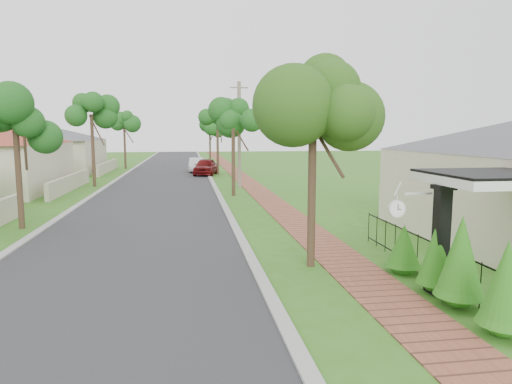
{
  "coord_description": "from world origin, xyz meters",
  "views": [
    {
      "loc": [
        -1.11,
        -10.41,
        3.67
      ],
      "look_at": [
        1.35,
        6.08,
        1.5
      ],
      "focal_mm": 32.0,
      "sensor_mm": 36.0,
      "label": 1
    }
  ],
  "objects": [
    {
      "name": "utility_pole",
      "position": [
        2.3,
        20.0,
        3.57
      ],
      "size": [
        1.2,
        0.24,
        7.02
      ],
      "color": "slate",
      "rests_on": "ground"
    },
    {
      "name": "ground",
      "position": [
        0.0,
        0.0,
        0.0
      ],
      "size": [
        160.0,
        160.0,
        0.0
      ],
      "primitive_type": "plane",
      "color": "#366818",
      "rests_on": "ground"
    },
    {
      "name": "porch_post",
      "position": [
        4.55,
        -1.0,
        1.12
      ],
      "size": [
        0.48,
        0.48,
        2.52
      ],
      "color": "black",
      "rests_on": "ground"
    },
    {
      "name": "station_clock",
      "position": [
        3.69,
        -0.6,
        1.95
      ],
      "size": [
        1.05,
        0.13,
        0.58
      ],
      "color": "white",
      "rests_on": "ground"
    },
    {
      "name": "far_house_grey",
      "position": [
        -14.97,
        34.0,
        2.34
      ],
      "size": [
        15.56,
        15.56,
        4.6
      ],
      "color": "beige",
      "rests_on": "ground"
    },
    {
      "name": "parked_car_red",
      "position": [
        0.4,
        29.54,
        0.73
      ],
      "size": [
        2.53,
        4.52,
        1.45
      ],
      "primitive_type": "imported",
      "rotation": [
        0.0,
        0.0,
        -0.2
      ],
      "color": "#620E0F",
      "rests_on": "ground"
    },
    {
      "name": "picket_fence",
      "position": [
        4.9,
        -0.0,
        0.53
      ],
      "size": [
        0.03,
        8.02,
        1.0
      ],
      "color": "black",
      "rests_on": "ground"
    },
    {
      "name": "kerb_left",
      "position": [
        -6.65,
        20.0,
        0.0
      ],
      "size": [
        0.3,
        120.0,
        0.1
      ],
      "primitive_type": "cube",
      "color": "#9E9E99",
      "rests_on": "ground"
    },
    {
      "name": "sidewalk",
      "position": [
        3.25,
        20.0,
        0.0
      ],
      "size": [
        1.5,
        120.0,
        0.03
      ],
      "primitive_type": "cube",
      "color": "#99543D",
      "rests_on": "ground"
    },
    {
      "name": "near_tree",
      "position": [
        2.2,
        1.5,
        4.38
      ],
      "size": [
        2.14,
        2.14,
        5.5
      ],
      "color": "#382619",
      "rests_on": "ground"
    },
    {
      "name": "hedge_row",
      "position": [
        4.45,
        -1.61,
        0.85
      ],
      "size": [
        0.9,
        4.72,
        2.08
      ],
      "color": "#286514",
      "rests_on": "ground"
    },
    {
      "name": "kerb_right",
      "position": [
        0.65,
        20.0,
        0.0
      ],
      "size": [
        0.3,
        120.0,
        0.1
      ],
      "primitive_type": "cube",
      "color": "#9E9E99",
      "rests_on": "ground"
    },
    {
      "name": "parked_car_white",
      "position": [
        -0.3,
        32.85,
        0.65
      ],
      "size": [
        1.58,
        4.04,
        1.31
      ],
      "primitive_type": "imported",
      "rotation": [
        0.0,
        0.0,
        -0.05
      ],
      "color": "silver",
      "rests_on": "ground"
    },
    {
      "name": "street_trees",
      "position": [
        -2.87,
        26.84,
        4.54
      ],
      "size": [
        10.7,
        37.65,
        5.89
      ],
      "color": "#382619",
      "rests_on": "ground"
    },
    {
      "name": "road",
      "position": [
        -3.0,
        20.0,
        0.0
      ],
      "size": [
        7.0,
        120.0,
        0.02
      ],
      "primitive_type": "cube",
      "color": "#28282B",
      "rests_on": "ground"
    }
  ]
}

